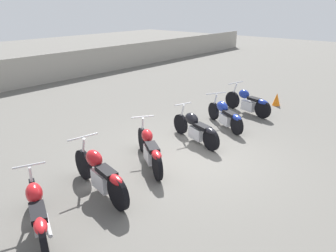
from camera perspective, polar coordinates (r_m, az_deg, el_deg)
The scene contains 9 objects.
ground_plane at distance 8.33m, azimuth 3.86°, elevation -5.35°, with size 60.00×60.00×0.00m, color #5B5954.
fence_back at distance 15.99m, azimuth -26.58°, elevation 7.85°, with size 40.00×0.04×1.38m.
motorcycle_slot_0 at distance 6.01m, azimuth -21.79°, elevation -13.57°, with size 0.95×1.90×0.97m.
motorcycle_slot_1 at distance 6.76m, azimuth -11.76°, elevation -8.08°, with size 0.73×2.13×1.04m.
motorcycle_slot_2 at distance 7.76m, azimuth -3.21°, elevation -4.01°, with size 1.26×1.87×1.00m.
motorcycle_slot_3 at distance 9.06m, azimuth 4.89°, elevation -0.35°, with size 0.80×1.93×0.95m.
motorcycle_slot_4 at distance 10.29m, azimuth 9.96°, elevation 1.97°, with size 1.15×1.81×0.94m.
motorcycle_slot_5 at distance 11.76m, azimuth 13.79°, elevation 4.08°, with size 0.82×1.97×0.99m.
traffic_cone_near at distance 13.03m, azimuth 18.39°, elevation 4.44°, with size 0.29×0.29×0.48m.
Camera 1 is at (-6.03, -4.44, 3.65)m, focal length 35.00 mm.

